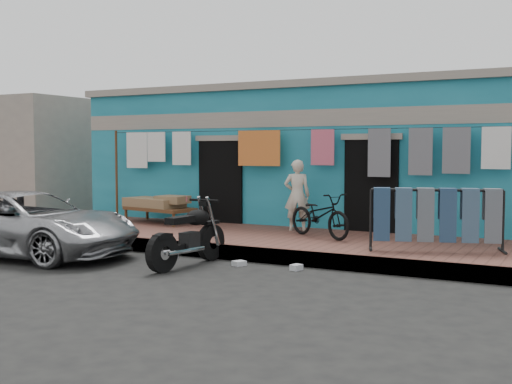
% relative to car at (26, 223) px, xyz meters
% --- Properties ---
extents(ground, '(80.00, 80.00, 0.00)m').
position_rel_car_xyz_m(ground, '(3.67, -0.22, -0.59)').
color(ground, black).
rests_on(ground, ground).
extents(sidewalk, '(28.00, 3.00, 0.25)m').
position_rel_car_xyz_m(sidewalk, '(3.67, 2.78, -0.47)').
color(sidewalk, brown).
rests_on(sidewalk, ground).
extents(curb, '(28.00, 0.10, 0.25)m').
position_rel_car_xyz_m(curb, '(3.67, 1.33, -0.47)').
color(curb, gray).
rests_on(curb, ground).
extents(building, '(12.20, 5.20, 3.36)m').
position_rel_car_xyz_m(building, '(3.67, 6.77, 1.09)').
color(building, '#1C7188').
rests_on(building, ground).
extents(neighbor_left, '(6.00, 5.00, 3.40)m').
position_rel_car_xyz_m(neighbor_left, '(-7.33, 6.78, 1.11)').
color(neighbor_left, '#9E9384').
rests_on(neighbor_left, ground).
extents(clothesline, '(10.06, 0.06, 2.10)m').
position_rel_car_xyz_m(clothesline, '(3.43, 4.03, 1.22)').
color(clothesline, brown).
rests_on(clothesline, sidewalk).
extents(car, '(4.37, 2.28, 1.19)m').
position_rel_car_xyz_m(car, '(0.00, 0.00, 0.00)').
color(car, '#A8A8AC').
rests_on(car, ground).
extents(seated_person, '(0.61, 0.52, 1.44)m').
position_rel_car_xyz_m(seated_person, '(3.60, 3.71, 0.38)').
color(seated_person, beige).
rests_on(seated_person, sidewalk).
extents(bicycle, '(1.67, 1.23, 1.03)m').
position_rel_car_xyz_m(bicycle, '(4.39, 2.98, 0.17)').
color(bicycle, black).
rests_on(bicycle, sidewalk).
extents(motorcycle, '(0.76, 1.71, 1.06)m').
position_rel_car_xyz_m(motorcycle, '(3.10, 0.50, -0.06)').
color(motorcycle, black).
rests_on(motorcycle, ground).
extents(charpoy, '(2.10, 1.54, 0.60)m').
position_rel_car_xyz_m(charpoy, '(0.31, 3.54, -0.05)').
color(charpoy, brown).
rests_on(charpoy, sidewalk).
extents(jeans_rack, '(2.46, 1.76, 1.05)m').
position_rel_car_xyz_m(jeans_rack, '(6.65, 2.39, 0.18)').
color(jeans_rack, black).
rests_on(jeans_rack, sidewalk).
extents(litter_a, '(0.18, 0.15, 0.08)m').
position_rel_car_xyz_m(litter_a, '(2.44, 0.98, -0.55)').
color(litter_a, silver).
rests_on(litter_a, ground).
extents(litter_b, '(0.18, 0.21, 0.09)m').
position_rel_car_xyz_m(litter_b, '(4.81, 0.98, -0.55)').
color(litter_b, silver).
rests_on(litter_b, ground).
extents(litter_c, '(0.23, 0.25, 0.08)m').
position_rel_car_xyz_m(litter_c, '(3.82, 0.91, -0.55)').
color(litter_c, silver).
rests_on(litter_c, ground).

